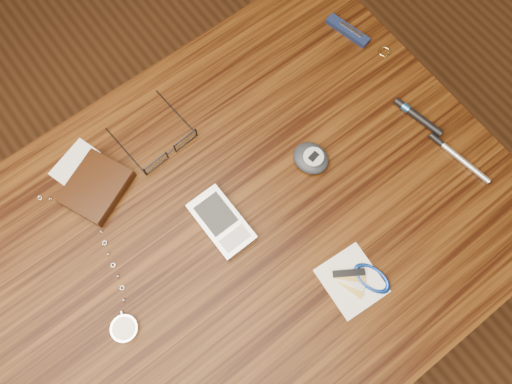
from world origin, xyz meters
TOP-DOWN VIEW (x-y plane):
  - ground at (0.00, 0.00)m, footprint 3.80×3.80m
  - desk at (0.00, 0.00)m, footprint 1.00×0.70m
  - wallet_and_card at (-0.11, 0.20)m, footprint 0.13×0.16m
  - eyeglasses at (0.03, 0.19)m, footprint 0.12×0.13m
  - gold_ring at (0.46, 0.11)m, footprint 0.03×0.03m
  - pocket_watch at (-0.19, -0.01)m, footprint 0.08×0.29m
  - pda_phone at (0.02, 0.03)m, footprint 0.06×0.12m
  - pedometer at (0.21, 0.02)m, footprint 0.07×0.07m
  - notepad_keys at (0.15, -0.18)m, footprint 0.11×0.10m
  - pocket_knife at (0.43, 0.18)m, footprint 0.04×0.09m
  - silver_pen at (0.42, -0.12)m, footprint 0.03×0.13m
  - black_blue_pen at (0.42, -0.03)m, footprint 0.03×0.10m

SIDE VIEW (x-z plane):
  - ground at x=0.00m, z-range 0.00..0.00m
  - desk at x=0.00m, z-range 0.27..1.02m
  - gold_ring at x=0.46m, z-range 0.75..0.75m
  - notepad_keys at x=0.15m, z-range 0.75..0.76m
  - silver_pen at x=0.42m, z-range 0.75..0.76m
  - pocket_watch at x=-0.19m, z-range 0.75..0.76m
  - pocket_knife at x=0.43m, z-range 0.75..0.76m
  - black_blue_pen at x=0.42m, z-range 0.75..0.76m
  - pda_phone at x=0.02m, z-range 0.75..0.77m
  - eyeglasses at x=0.03m, z-range 0.75..0.77m
  - wallet_and_card at x=-0.11m, z-range 0.75..0.77m
  - pedometer at x=0.21m, z-range 0.75..0.77m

